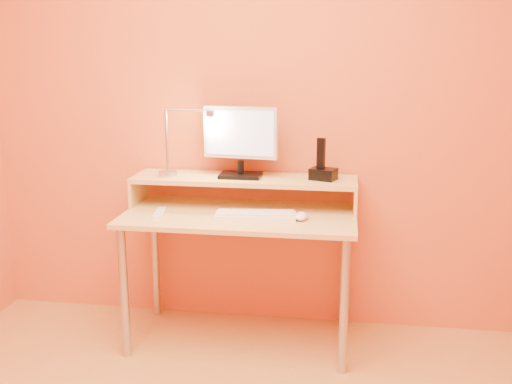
% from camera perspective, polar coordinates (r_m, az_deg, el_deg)
% --- Properties ---
extents(wall_back, '(3.00, 0.04, 2.50)m').
position_cam_1_polar(wall_back, '(3.28, -0.66, 8.41)').
color(wall_back, '#C75D2E').
rests_on(wall_back, floor).
extents(desk_leg_fl, '(0.04, 0.04, 0.69)m').
position_cam_1_polar(desk_leg_fl, '(3.10, -12.58, -9.48)').
color(desk_leg_fl, '#A8A8B0').
rests_on(desk_leg_fl, floor).
extents(desk_leg_fr, '(0.04, 0.04, 0.69)m').
position_cam_1_polar(desk_leg_fr, '(2.91, 8.47, -10.89)').
color(desk_leg_fr, '#A8A8B0').
rests_on(desk_leg_fr, floor).
extents(desk_leg_bl, '(0.04, 0.04, 0.69)m').
position_cam_1_polar(desk_leg_bl, '(3.54, -9.68, -6.40)').
color(desk_leg_bl, '#A8A8B0').
rests_on(desk_leg_bl, floor).
extents(desk_leg_br, '(0.04, 0.04, 0.69)m').
position_cam_1_polar(desk_leg_br, '(3.37, 8.53, -7.38)').
color(desk_leg_br, '#A8A8B0').
rests_on(desk_leg_br, floor).
extents(desk_lower, '(1.20, 0.60, 0.02)m').
position_cam_1_polar(desk_lower, '(3.07, -1.60, -2.29)').
color(desk_lower, '#EEC873').
rests_on(desk_lower, floor).
extents(shelf_riser_left, '(0.02, 0.30, 0.14)m').
position_cam_1_polar(shelf_riser_left, '(3.34, -11.18, 0.19)').
color(shelf_riser_left, '#EEC873').
rests_on(shelf_riser_left, desk_lower).
extents(shelf_riser_right, '(0.02, 0.30, 0.14)m').
position_cam_1_polar(shelf_riser_right, '(3.15, 9.54, -0.56)').
color(shelf_riser_right, '#EEC873').
rests_on(shelf_riser_right, desk_lower).
extents(desk_shelf, '(1.20, 0.30, 0.02)m').
position_cam_1_polar(desk_shelf, '(3.17, -1.14, 1.23)').
color(desk_shelf, '#EEC873').
rests_on(desk_shelf, desk_lower).
extents(monitor_foot, '(0.22, 0.16, 0.02)m').
position_cam_1_polar(monitor_foot, '(3.17, -1.50, 1.62)').
color(monitor_foot, black).
rests_on(monitor_foot, desk_shelf).
extents(monitor_neck, '(0.04, 0.04, 0.07)m').
position_cam_1_polar(monitor_neck, '(3.16, -1.50, 2.40)').
color(monitor_neck, black).
rests_on(monitor_neck, monitor_foot).
extents(monitor_panel, '(0.40, 0.08, 0.27)m').
position_cam_1_polar(monitor_panel, '(3.14, -1.49, 5.75)').
color(monitor_panel, silver).
rests_on(monitor_panel, monitor_neck).
extents(monitor_back, '(0.36, 0.05, 0.23)m').
position_cam_1_polar(monitor_back, '(3.16, -1.42, 5.81)').
color(monitor_back, black).
rests_on(monitor_back, monitor_panel).
extents(monitor_screen, '(0.36, 0.05, 0.24)m').
position_cam_1_polar(monitor_screen, '(3.12, -1.55, 5.70)').
color(monitor_screen, silver).
rests_on(monitor_screen, monitor_panel).
extents(lamp_base, '(0.10, 0.10, 0.02)m').
position_cam_1_polar(lamp_base, '(3.23, -8.49, 1.77)').
color(lamp_base, '#A8A8B0').
rests_on(lamp_base, desk_shelf).
extents(lamp_post, '(0.01, 0.01, 0.33)m').
position_cam_1_polar(lamp_post, '(3.20, -8.60, 4.88)').
color(lamp_post, '#A8A8B0').
rests_on(lamp_post, lamp_base).
extents(lamp_arm, '(0.24, 0.01, 0.01)m').
position_cam_1_polar(lamp_arm, '(3.15, -6.59, 7.83)').
color(lamp_arm, '#A8A8B0').
rests_on(lamp_arm, lamp_post).
extents(lamp_head, '(0.04, 0.04, 0.03)m').
position_cam_1_polar(lamp_head, '(3.12, -4.44, 7.55)').
color(lamp_head, '#A8A8B0').
rests_on(lamp_head, lamp_arm).
extents(lamp_bulb, '(0.03, 0.03, 0.00)m').
position_cam_1_polar(lamp_bulb, '(3.12, -4.43, 7.26)').
color(lamp_bulb, '#FFEAC6').
rests_on(lamp_bulb, lamp_head).
extents(phone_dock, '(0.16, 0.14, 0.06)m').
position_cam_1_polar(phone_dock, '(3.12, 6.51, 1.73)').
color(phone_dock, black).
rests_on(phone_dock, desk_shelf).
extents(phone_handset, '(0.05, 0.04, 0.16)m').
position_cam_1_polar(phone_handset, '(3.10, 6.28, 3.73)').
color(phone_handset, black).
rests_on(phone_handset, phone_dock).
extents(phone_led, '(0.01, 0.00, 0.04)m').
position_cam_1_polar(phone_led, '(3.07, 7.31, 1.51)').
color(phone_led, '#1375EE').
rests_on(phone_led, phone_dock).
extents(keyboard, '(0.41, 0.17, 0.02)m').
position_cam_1_polar(keyboard, '(2.98, -0.03, -2.30)').
color(keyboard, white).
rests_on(keyboard, desk_lower).
extents(mouse, '(0.07, 0.11, 0.04)m').
position_cam_1_polar(mouse, '(2.95, 4.37, -2.32)').
color(mouse, white).
rests_on(mouse, desk_lower).
extents(remote_control, '(0.07, 0.17, 0.02)m').
position_cam_1_polar(remote_control, '(3.07, -9.28, -2.04)').
color(remote_control, white).
rests_on(remote_control, desk_lower).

